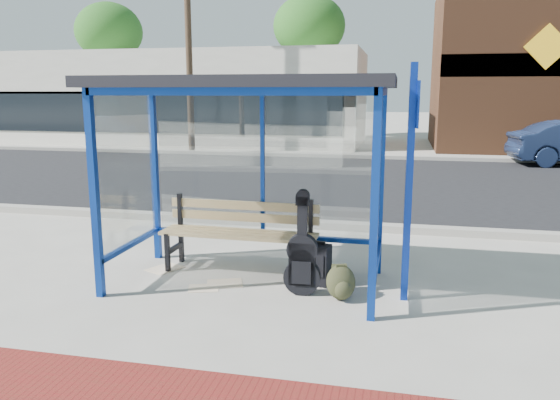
% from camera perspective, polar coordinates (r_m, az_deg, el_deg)
% --- Properties ---
extents(ground, '(120.00, 120.00, 0.00)m').
position_cam_1_polar(ground, '(6.62, -3.39, -8.72)').
color(ground, '#B2ADA0').
rests_on(ground, ground).
extents(curb_near, '(60.00, 0.25, 0.12)m').
position_cam_1_polar(curb_near, '(9.31, 1.50, -2.44)').
color(curb_near, gray).
rests_on(curb_near, ground).
extents(street_asphalt, '(60.00, 10.00, 0.00)m').
position_cam_1_polar(street_asphalt, '(14.27, 5.44, 2.05)').
color(street_asphalt, black).
rests_on(street_asphalt, ground).
extents(curb_far, '(60.00, 0.25, 0.12)m').
position_cam_1_polar(curb_far, '(19.28, 7.35, 4.56)').
color(curb_far, gray).
rests_on(curb_far, ground).
extents(far_sidewalk, '(60.00, 4.00, 0.01)m').
position_cam_1_polar(far_sidewalk, '(21.17, 7.82, 4.97)').
color(far_sidewalk, '#B2ADA0').
rests_on(far_sidewalk, ground).
extents(bus_shelter, '(3.30, 1.80, 2.42)m').
position_cam_1_polar(bus_shelter, '(6.30, -3.43, 9.52)').
color(bus_shelter, navy).
rests_on(bus_shelter, ground).
extents(storefront_white, '(18.00, 6.04, 4.00)m').
position_cam_1_polar(storefront_white, '(26.26, -11.77, 10.39)').
color(storefront_white, silver).
rests_on(storefront_white, ground).
extents(tree_left, '(3.60, 3.60, 7.03)m').
position_cam_1_polar(tree_left, '(32.26, -17.44, 16.37)').
color(tree_left, '#4C3826').
rests_on(tree_left, ground).
extents(tree_mid, '(3.60, 3.60, 7.03)m').
position_cam_1_polar(tree_mid, '(28.56, 3.08, 17.59)').
color(tree_mid, '#4C3826').
rests_on(tree_mid, ground).
extents(utility_pole_west, '(1.60, 0.24, 8.00)m').
position_cam_1_polar(utility_pole_west, '(20.95, -9.53, 16.11)').
color(utility_pole_west, '#4C3826').
rests_on(utility_pole_west, ground).
extents(bench, '(2.00, 0.53, 0.94)m').
position_cam_1_polar(bench, '(6.97, -4.18, -3.13)').
color(bench, black).
rests_on(bench, ground).
extents(guitar_bag, '(0.42, 0.14, 1.13)m').
position_cam_1_polar(guitar_bag, '(6.15, 2.33, -6.19)').
color(guitar_bag, black).
rests_on(guitar_bag, ground).
extents(suitcase, '(0.34, 0.26, 0.53)m').
position_cam_1_polar(suitcase, '(6.52, 3.88, -6.73)').
color(suitcase, black).
rests_on(suitcase, ground).
extents(backpack, '(0.39, 0.37, 0.39)m').
position_cam_1_polar(backpack, '(6.11, 6.41, -8.65)').
color(backpack, '#2C2D19').
rests_on(backpack, ground).
extents(sign_post, '(0.11, 0.32, 2.56)m').
position_cam_1_polar(sign_post, '(5.93, 13.47, 2.98)').
color(sign_post, navy).
rests_on(sign_post, ground).
extents(newspaper_a, '(0.48, 0.52, 0.01)m').
position_cam_1_polar(newspaper_a, '(7.29, -11.92, -7.03)').
color(newspaper_a, white).
rests_on(newspaper_a, ground).
extents(newspaper_b, '(0.42, 0.37, 0.01)m').
position_cam_1_polar(newspaper_b, '(6.52, -7.99, -9.11)').
color(newspaper_b, white).
rests_on(newspaper_b, ground).
extents(newspaper_c, '(0.51, 0.45, 0.01)m').
position_cam_1_polar(newspaper_c, '(6.63, -5.80, -8.68)').
color(newspaper_c, white).
rests_on(newspaper_c, ground).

